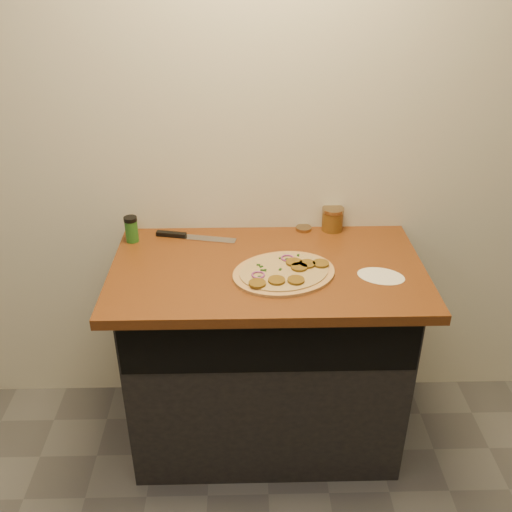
{
  "coord_description": "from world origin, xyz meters",
  "views": [
    {
      "loc": [
        -0.09,
        -0.47,
        2.0
      ],
      "look_at": [
        -0.04,
        1.41,
        0.95
      ],
      "focal_mm": 40.0,
      "sensor_mm": 36.0,
      "label": 1
    }
  ],
  "objects_px": {
    "chefs_knife": "(189,237)",
    "spice_shaker": "(131,229)",
    "salsa_jar": "(333,219)",
    "pizza": "(285,272)"
  },
  "relations": [
    {
      "from": "chefs_knife",
      "to": "salsa_jar",
      "type": "xyz_separation_m",
      "value": [
        0.61,
        0.06,
        0.05
      ]
    },
    {
      "from": "salsa_jar",
      "to": "spice_shaker",
      "type": "height_order",
      "value": "spice_shaker"
    },
    {
      "from": "pizza",
      "to": "salsa_jar",
      "type": "bearing_deg",
      "value": 58.31
    },
    {
      "from": "pizza",
      "to": "salsa_jar",
      "type": "distance_m",
      "value": 0.44
    },
    {
      "from": "chefs_knife",
      "to": "spice_shaker",
      "type": "height_order",
      "value": "spice_shaker"
    },
    {
      "from": "chefs_knife",
      "to": "salsa_jar",
      "type": "height_order",
      "value": "salsa_jar"
    },
    {
      "from": "chefs_knife",
      "to": "spice_shaker",
      "type": "bearing_deg",
      "value": -174.4
    },
    {
      "from": "spice_shaker",
      "to": "pizza",
      "type": "bearing_deg",
      "value": -25.04
    },
    {
      "from": "chefs_knife",
      "to": "spice_shaker",
      "type": "relative_size",
      "value": 3.12
    },
    {
      "from": "pizza",
      "to": "chefs_knife",
      "type": "relative_size",
      "value": 1.42
    }
  ]
}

